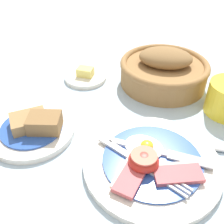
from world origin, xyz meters
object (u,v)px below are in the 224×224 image
bread_plate (34,128)px  bread_basket (164,70)px  butter_dish (86,76)px  breakfast_plate (151,162)px

bread_plate → bread_basket: 0.34m
bread_plate → butter_dish: (-0.02, 0.23, -0.01)m
bread_plate → butter_dish: 0.23m
breakfast_plate → bread_basket: (-0.08, 0.27, 0.03)m
breakfast_plate → butter_dish: (-0.26, 0.20, -0.00)m
bread_basket → butter_dish: (-0.19, -0.07, -0.03)m
breakfast_plate → butter_dish: 0.33m
breakfast_plate → bread_basket: bearing=105.4°
butter_dish → breakfast_plate: bearing=-37.1°
breakfast_plate → butter_dish: breakfast_plate is taller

